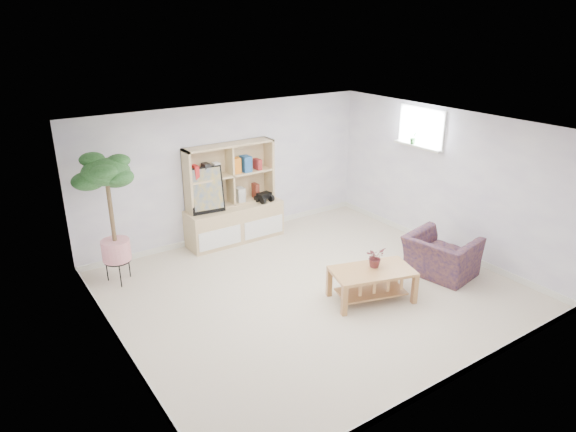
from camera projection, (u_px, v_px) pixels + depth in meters
floor at (311, 290)px, 7.54m from camera, size 5.50×5.00×0.01m
ceiling at (315, 128)px, 6.67m from camera, size 5.50×5.00×0.01m
walls at (313, 214)px, 7.10m from camera, size 5.51×5.01×2.40m
baseboard at (312, 287)px, 7.52m from camera, size 5.50×5.00×0.10m
window at (422, 127)px, 8.70m from camera, size 0.10×0.98×0.68m
window_sill at (418, 146)px, 8.79m from camera, size 0.14×1.00×0.04m
storage_unit at (234, 194)px, 8.93m from camera, size 1.74×0.59×1.74m
poster at (207, 190)px, 8.57m from camera, size 0.58×0.20×0.79m
toy_truck at (264, 197)px, 9.17m from camera, size 0.40×0.31×0.19m
coffee_table at (371, 285)px, 7.22m from camera, size 1.26×0.92×0.46m
table_plant at (375, 257)px, 7.18m from camera, size 0.28×0.25×0.29m
floor_tree at (112, 221)px, 7.43m from camera, size 0.94×0.94×1.99m
armchair at (441, 253)px, 7.87m from camera, size 1.03×1.13×0.73m
sill_plant at (413, 138)px, 8.83m from camera, size 0.13×0.11×0.22m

